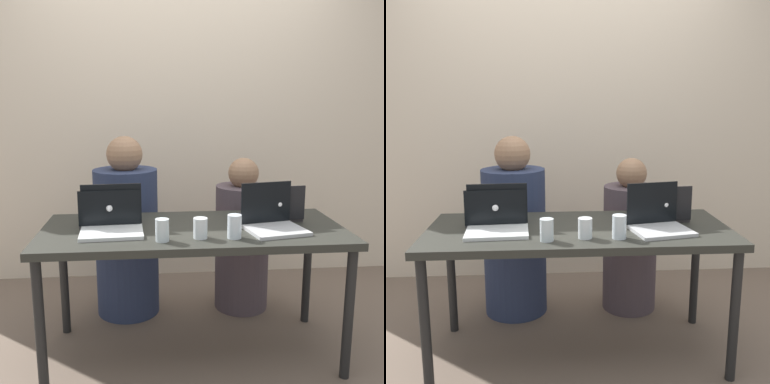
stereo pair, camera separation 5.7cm
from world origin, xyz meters
TOP-DOWN VIEW (x-y plane):
  - ground_plane at (0.00, 0.00)m, footprint 12.00×12.00m
  - back_wall at (0.00, 1.25)m, footprint 4.50×0.10m
  - desk at (0.00, 0.00)m, footprint 1.62×0.71m
  - person_on_left at (-0.39, 0.56)m, footprint 0.46×0.46m
  - person_on_right at (0.39, 0.56)m, footprint 0.45×0.45m
  - laptop_front_right at (0.41, -0.08)m, footprint 0.33×0.31m
  - laptop_back_right at (0.47, 0.11)m, footprint 0.33×0.26m
  - laptop_back_left at (-0.45, 0.10)m, footprint 0.34×0.25m
  - laptop_front_left at (-0.43, -0.04)m, footprint 0.33×0.29m
  - water_glass_left at (-0.17, -0.22)m, footprint 0.07×0.07m
  - water_glass_center at (0.02, -0.19)m, footprint 0.07×0.07m
  - water_glass_right at (0.18, -0.21)m, footprint 0.07×0.07m

SIDE VIEW (x-z plane):
  - ground_plane at x=0.00m, z-range 0.00..0.00m
  - person_on_right at x=0.39m, z-range -0.06..0.98m
  - person_on_left at x=-0.39m, z-range -0.07..1.12m
  - desk at x=0.00m, z-range 0.30..1.04m
  - water_glass_center at x=0.02m, z-range 0.73..0.83m
  - laptop_back_left at x=-0.45m, z-range 0.68..0.89m
  - laptop_back_right at x=0.47m, z-range 0.68..0.89m
  - water_glass_left at x=-0.17m, z-range 0.73..0.84m
  - water_glass_right at x=0.18m, z-range 0.73..0.85m
  - laptop_front_left at x=-0.43m, z-range 0.67..0.91m
  - laptop_front_right at x=0.41m, z-range 0.67..0.91m
  - back_wall at x=0.00m, z-range 0.00..2.56m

